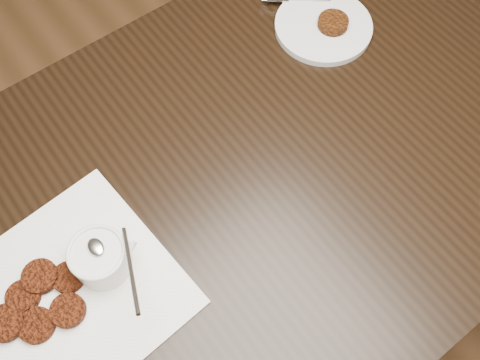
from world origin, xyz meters
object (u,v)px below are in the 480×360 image
(sauce_ramekin, at_px, (96,252))
(plate_with_patty, at_px, (324,24))
(napkin, at_px, (71,293))
(table, at_px, (265,228))

(sauce_ramekin, height_order, plate_with_patty, sauce_ramekin)
(napkin, height_order, plate_with_patty, plate_with_patty)
(table, relative_size, napkin, 4.21)
(table, height_order, napkin, napkin)
(table, distance_m, plate_with_patty, 0.52)
(sauce_ramekin, bearing_deg, plate_with_patty, 15.42)
(sauce_ramekin, bearing_deg, table, -0.48)
(napkin, height_order, sauce_ramekin, sauce_ramekin)
(napkin, distance_m, sauce_ramekin, 0.10)
(napkin, bearing_deg, table, 0.63)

